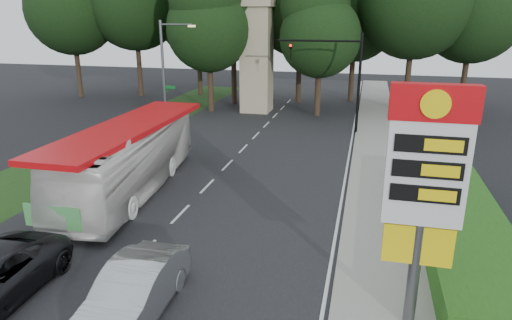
% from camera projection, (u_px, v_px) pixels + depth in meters
% --- Properties ---
extents(road_surface, '(14.00, 80.00, 0.02)m').
position_uv_depth(road_surface, '(213.00, 180.00, 24.23)').
color(road_surface, black).
rests_on(road_surface, ground).
extents(sidewalk_right, '(3.00, 80.00, 0.12)m').
position_uv_depth(sidewalk_right, '(378.00, 193.00, 22.30)').
color(sidewalk_right, gray).
rests_on(sidewalk_right, ground).
extents(grass_verge_left, '(5.00, 50.00, 0.02)m').
position_uv_depth(grass_verge_left, '(113.00, 140.00, 31.93)').
color(grass_verge_left, '#193814').
rests_on(grass_verge_left, ground).
extents(hedge, '(3.00, 14.00, 1.20)m').
position_uv_depth(hedge, '(460.00, 225.00, 17.75)').
color(hedge, '#235316').
rests_on(hedge, ground).
extents(gas_station_pylon, '(2.10, 0.45, 6.85)m').
position_uv_depth(gas_station_pylon, '(425.00, 179.00, 11.54)').
color(gas_station_pylon, '#59595E').
rests_on(gas_station_pylon, ground).
extents(traffic_signal_mast, '(6.10, 0.35, 7.20)m').
position_uv_depth(traffic_signal_mast, '(341.00, 69.00, 32.62)').
color(traffic_signal_mast, black).
rests_on(traffic_signal_mast, ground).
extents(streetlight_signs, '(2.75, 0.98, 8.00)m').
position_uv_depth(streetlight_signs, '(166.00, 70.00, 33.71)').
color(streetlight_signs, '#59595E').
rests_on(streetlight_signs, ground).
extents(monument, '(3.00, 3.00, 10.05)m').
position_uv_depth(monument, '(257.00, 54.00, 39.77)').
color(monument, tan).
rests_on(monument, ground).
extents(tree_east_near, '(8.12, 8.12, 15.95)m').
position_uv_depth(tree_east_near, '(357.00, 0.00, 43.04)').
color(tree_east_near, '#2D2116').
rests_on(tree_east_near, ground).
extents(tree_monument_left, '(7.28, 7.28, 14.30)m').
position_uv_depth(tree_monument_left, '(208.00, 11.00, 38.66)').
color(tree_monument_left, '#2D2116').
rests_on(tree_monument_left, ground).
extents(tree_monument_right, '(6.72, 6.72, 13.20)m').
position_uv_depth(tree_monument_right, '(321.00, 19.00, 37.18)').
color(tree_monument_right, '#2D2116').
rests_on(tree_monument_right, ground).
extents(transit_bus, '(4.12, 12.30, 3.36)m').
position_uv_depth(transit_bus, '(130.00, 158.00, 22.29)').
color(transit_bus, white).
rests_on(transit_bus, ground).
extents(sedan_silver, '(1.81, 4.92, 1.61)m').
position_uv_depth(sedan_silver, '(134.00, 292.00, 13.10)').
color(sedan_silver, '#A9AAB1').
rests_on(sedan_silver, ground).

